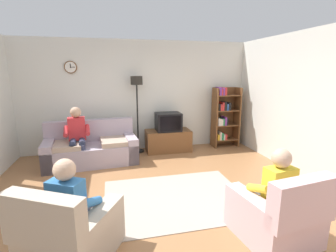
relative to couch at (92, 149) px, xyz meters
name	(u,v)px	position (x,y,z in m)	size (l,w,h in m)	color
ground_plane	(159,197)	(1.13, -1.83, -0.31)	(12.00, 12.00, 0.00)	#9E6B42
back_wall_assembly	(138,96)	(1.12, 0.83, 1.04)	(6.20, 0.17, 2.70)	silver
right_wall	(320,107)	(3.99, -1.83, 1.04)	(0.12, 5.80, 2.70)	silver
couch	(92,149)	(0.00, 0.00, 0.00)	(1.97, 1.05, 0.90)	#A899A8
tv_stand	(168,141)	(1.81, 0.43, -0.05)	(1.10, 0.56, 0.53)	brown
tv	(168,122)	(1.81, 0.40, 0.44)	(0.60, 0.49, 0.44)	black
bookshelf	(224,116)	(3.32, 0.49, 0.50)	(0.68, 0.36, 1.57)	brown
floor_lamp	(137,93)	(1.07, 0.52, 1.14)	(0.28, 0.28, 1.85)	black
armchair_near_window	(70,234)	(-0.03, -2.91, -0.02)	(1.13, 1.16, 0.90)	#BCAD99
armchair_near_bookshelf	(276,216)	(2.28, -3.12, -0.02)	(0.91, 0.98, 0.90)	beige
area_rug	(176,198)	(1.38, -1.93, -0.31)	(2.20, 1.70, 0.01)	#AD9E8E
person_on_couch	(77,134)	(-0.26, -0.11, 0.39)	(0.54, 0.56, 1.24)	red
person_in_left_armchair	(73,203)	(0.01, -2.83, 0.29)	(0.61, 0.63, 1.12)	#3372B2
person_in_right_armchair	(273,188)	(2.26, -3.03, 0.29)	(0.55, 0.57, 1.12)	yellow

